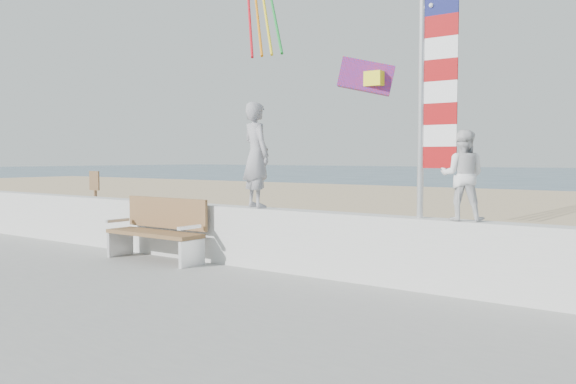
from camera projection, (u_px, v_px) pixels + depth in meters
name	position (u px, v px, depth m)	size (l,w,h in m)	color
ground	(186.00, 310.00, 7.31)	(220.00, 220.00, 0.00)	#2F4A5E
sand	(460.00, 233.00, 14.55)	(90.00, 40.00, 0.08)	tan
seawall	(285.00, 240.00, 8.89)	(30.00, 0.35, 0.90)	silver
adult	(256.00, 155.00, 9.13)	(0.58, 0.38, 1.59)	gray
child	(463.00, 175.00, 7.26)	(0.53, 0.41, 1.08)	silver
bench	(159.00, 229.00, 9.83)	(1.80, 0.57, 1.00)	brown
flag	(431.00, 63.00, 7.43)	(0.50, 0.08, 3.50)	silver
parafoil_kite	(368.00, 77.00, 9.75)	(0.93, 0.62, 0.64)	red
sign	(95.00, 198.00, 13.28)	(0.32, 0.07, 1.46)	olive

